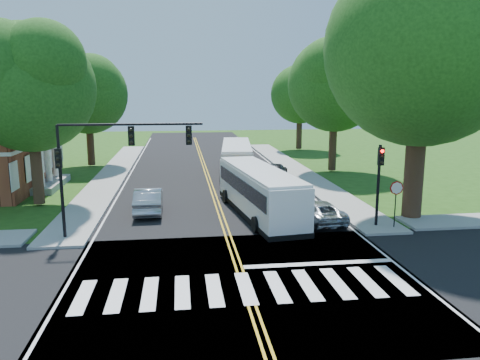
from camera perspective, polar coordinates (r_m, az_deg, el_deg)
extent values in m
plane|color=#214812|center=(18.69, 0.50, -12.44)|extent=(140.00, 140.00, 0.00)
cube|color=black|center=(35.85, -3.46, -1.01)|extent=(14.00, 96.00, 0.01)
cube|color=black|center=(18.69, 0.50, -12.42)|extent=(60.00, 12.00, 0.01)
cube|color=gold|center=(39.76, -3.87, 0.19)|extent=(0.36, 70.00, 0.01)
cube|color=silver|center=(39.94, -13.65, -0.05)|extent=(0.12, 70.00, 0.01)
cube|color=silver|center=(40.73, 5.72, 0.42)|extent=(0.12, 70.00, 0.01)
cube|color=silver|center=(18.23, 0.72, -13.01)|extent=(12.60, 3.00, 0.01)
cube|color=silver|center=(20.85, 9.59, -10.00)|extent=(6.60, 0.40, 0.01)
cube|color=gray|center=(43.04, -15.22, 0.73)|extent=(2.60, 40.00, 0.15)
cube|color=gray|center=(43.94, 6.75, 1.25)|extent=(2.60, 40.00, 0.15)
cylinder|color=#382116|center=(28.66, 20.50, 1.68)|extent=(1.10, 1.10, 6.00)
sphere|color=#2D6C20|center=(28.43, 21.40, 14.74)|extent=(10.80, 10.80, 10.80)
cylinder|color=#382116|center=(32.67, -23.55, 1.46)|extent=(0.70, 0.70, 4.80)
sphere|color=#2D6C20|center=(32.31, -24.24, 10.23)|extent=(8.00, 8.00, 8.00)
cylinder|color=#382116|center=(48.05, -17.77, 4.37)|extent=(0.70, 0.70, 4.40)
sphere|color=#2D6C20|center=(47.78, -18.10, 9.93)|extent=(7.60, 7.60, 7.60)
cylinder|color=#382116|center=(43.54, 11.25, 4.45)|extent=(0.70, 0.70, 5.00)
sphere|color=#2D6C20|center=(43.28, 11.51, 11.34)|extent=(8.40, 8.40, 8.40)
cylinder|color=#382116|center=(59.12, 7.22, 5.94)|extent=(0.70, 0.70, 4.40)
sphere|color=#2D6C20|center=(58.90, 7.33, 10.34)|extent=(7.20, 7.20, 7.20)
cube|color=silver|center=(38.45, -22.62, 5.60)|extent=(1.40, 6.00, 0.45)
cube|color=gray|center=(38.99, -22.18, -0.47)|extent=(1.80, 6.00, 0.50)
cylinder|color=silver|center=(36.60, -23.24, 1.70)|extent=(0.50, 0.50, 4.20)
cylinder|color=silver|center=(38.70, -22.38, 2.22)|extent=(0.50, 0.50, 4.20)
cylinder|color=silver|center=(40.80, -21.60, 2.68)|extent=(0.50, 0.50, 4.20)
cylinder|color=black|center=(24.71, -20.90, -1.38)|extent=(0.16, 0.16, 4.60)
cube|color=black|center=(24.28, -21.25, 2.46)|extent=(0.30, 0.22, 0.95)
sphere|color=black|center=(24.11, -21.38, 3.12)|extent=(0.18, 0.18, 0.18)
cylinder|color=black|center=(23.67, -13.13, 6.62)|extent=(7.00, 0.12, 0.12)
cube|color=black|center=(23.56, -13.11, 5.26)|extent=(0.30, 0.22, 0.95)
cube|color=black|center=(23.45, -6.26, 5.45)|extent=(0.30, 0.22, 0.95)
cylinder|color=black|center=(26.25, 16.49, -0.64)|extent=(0.16, 0.16, 4.40)
cube|color=black|center=(25.86, 16.81, 2.77)|extent=(0.30, 0.22, 0.95)
sphere|color=#FF0A05|center=(25.69, 16.97, 3.39)|extent=(0.18, 0.18, 0.18)
cylinder|color=black|center=(26.38, 18.39, -3.15)|extent=(0.06, 0.06, 2.20)
cylinder|color=#A50A07|center=(26.13, 18.55, -0.93)|extent=(0.76, 0.04, 0.76)
cube|color=silver|center=(27.81, 2.33, -1.49)|extent=(3.73, 11.03, 2.52)
cube|color=black|center=(27.71, 2.33, -0.57)|extent=(3.70, 10.29, 0.87)
cube|color=black|center=(32.90, -0.48, 1.03)|extent=(2.24, 0.39, 1.47)
cube|color=orange|center=(32.77, -0.48, 2.45)|extent=(1.56, 0.30, 0.29)
cube|color=black|center=(28.07, 2.31, -3.72)|extent=(3.79, 11.14, 0.28)
cube|color=silver|center=(27.55, 2.35, 1.17)|extent=(3.64, 10.70, 0.20)
cylinder|color=black|center=(31.70, 2.46, -1.76)|extent=(0.41, 0.91, 0.88)
cylinder|color=black|center=(31.09, -1.74, -2.01)|extent=(0.41, 0.91, 0.88)
cylinder|color=black|center=(25.42, 7.10, -5.04)|extent=(0.41, 0.91, 0.88)
cylinder|color=black|center=(24.65, 1.93, -5.47)|extent=(0.41, 0.91, 0.88)
cube|color=silver|center=(40.26, -0.43, 2.43)|extent=(3.59, 11.19, 2.56)
cube|color=black|center=(40.19, -0.43, 3.08)|extent=(3.58, 10.43, 0.89)
cube|color=black|center=(45.71, -0.50, 3.86)|extent=(2.28, 0.35, 1.49)
cube|color=orange|center=(45.61, -0.50, 4.90)|extent=(1.59, 0.28, 0.30)
cube|color=black|center=(40.44, -0.43, 0.83)|extent=(3.65, 11.30, 0.28)
cube|color=silver|center=(40.08, -0.43, 4.31)|extent=(3.51, 10.86, 0.20)
cylinder|color=black|center=(44.03, 1.10, 1.85)|extent=(0.40, 0.92, 0.89)
cylinder|color=black|center=(44.01, -2.05, 1.84)|extent=(0.40, 0.92, 0.89)
cylinder|color=black|center=(37.15, 1.49, 0.14)|extent=(0.40, 0.92, 0.89)
cylinder|color=black|center=(37.13, -2.25, 0.13)|extent=(0.40, 0.92, 0.89)
imported|color=#A3A5AA|center=(29.14, -11.08, -2.43)|extent=(1.69, 4.69, 1.54)
imported|color=#B1B4B9|center=(26.93, 9.43, -3.79)|extent=(2.56, 4.70, 1.25)
imported|color=black|center=(39.62, 4.28, 1.10)|extent=(3.16, 4.85, 1.31)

